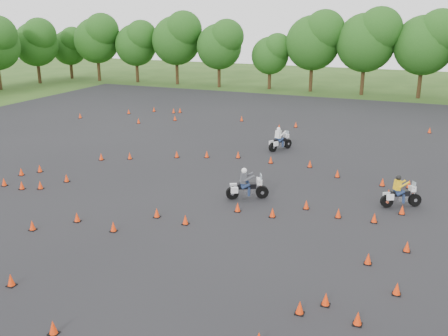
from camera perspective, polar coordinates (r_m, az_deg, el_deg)
ground at (r=24.45m, az=-3.55°, el=-5.30°), size 140.00×140.00×0.00m
asphalt_pad at (r=29.61m, az=1.46°, el=-1.13°), size 62.00×62.00×0.00m
treeline at (r=56.08m, az=13.29°, el=12.18°), size 86.99×32.38×10.57m
traffic_cones at (r=28.99m, az=0.68°, el=-1.07°), size 36.39×33.01×0.45m
rider_grey at (r=26.11m, az=2.69°, el=-1.71°), size 2.32×1.66×1.74m
rider_yellow at (r=26.54m, az=19.69°, el=-2.56°), size 2.17×1.59×1.63m
rider_white at (r=35.62m, az=6.49°, el=3.38°), size 1.60×2.23×1.67m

